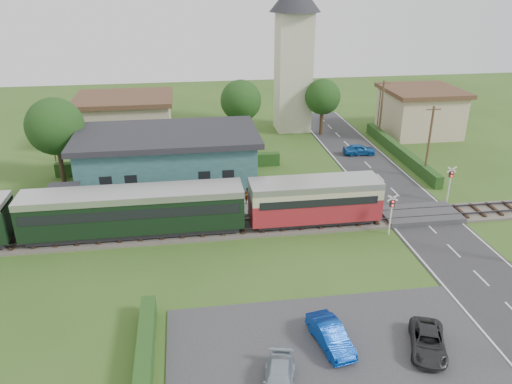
{
  "coord_description": "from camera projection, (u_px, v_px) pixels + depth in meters",
  "views": [
    {
      "loc": [
        -8.35,
        -31.8,
        18.08
      ],
      "look_at": [
        -3.09,
        4.0,
        2.18
      ],
      "focal_mm": 35.0,
      "sensor_mm": 36.0,
      "label": 1
    }
  ],
  "objects": [
    {
      "name": "ground",
      "position": [
        305.0,
        238.0,
        37.19
      ],
      "size": [
        120.0,
        120.0,
        0.0
      ],
      "primitive_type": "plane",
      "color": "#2D4C19"
    },
    {
      "name": "railway_track",
      "position": [
        299.0,
        224.0,
        38.96
      ],
      "size": [
        76.0,
        3.2,
        0.49
      ],
      "color": "#4C443D",
      "rests_on": "ground"
    },
    {
      "name": "road",
      "position": [
        431.0,
        228.0,
        38.51
      ],
      "size": [
        6.0,
        70.0,
        0.05
      ],
      "primitive_type": "cube",
      "color": "#28282B",
      "rests_on": "ground"
    },
    {
      "name": "car_park",
      "position": [
        330.0,
        349.0,
        26.11
      ],
      "size": [
        17.0,
        9.0,
        0.08
      ],
      "primitive_type": "cube",
      "color": "#333335",
      "rests_on": "ground"
    },
    {
      "name": "crossing_deck",
      "position": [
        420.0,
        214.0,
        40.24
      ],
      "size": [
        6.2,
        3.4,
        0.45
      ],
      "primitive_type": "cube",
      "color": "#333335",
      "rests_on": "ground"
    },
    {
      "name": "platform",
      "position": [
        170.0,
        213.0,
        40.48
      ],
      "size": [
        30.0,
        3.0,
        0.45
      ],
      "primitive_type": "cube",
      "color": "gray",
      "rests_on": "ground"
    },
    {
      "name": "equipment_hut",
      "position": [
        64.0,
        202.0,
        38.8
      ],
      "size": [
        2.3,
        2.3,
        2.55
      ],
      "color": "beige",
      "rests_on": "platform"
    },
    {
      "name": "station_building",
      "position": [
        169.0,
        160.0,
        44.73
      ],
      "size": [
        16.0,
        9.0,
        5.3
      ],
      "color": "#2A5453",
      "rests_on": "ground"
    },
    {
      "name": "train",
      "position": [
        89.0,
        213.0,
        36.05
      ],
      "size": [
        43.2,
        2.9,
        3.4
      ],
      "color": "#232328",
      "rests_on": "ground"
    },
    {
      "name": "church_tower",
      "position": [
        294.0,
        45.0,
        59.1
      ],
      "size": [
        6.0,
        6.0,
        17.6
      ],
      "color": "beige",
      "rests_on": "ground"
    },
    {
      "name": "house_west",
      "position": [
        126.0,
        120.0,
        56.71
      ],
      "size": [
        10.8,
        8.8,
        5.5
      ],
      "color": "tan",
      "rests_on": "ground"
    },
    {
      "name": "house_east",
      "position": [
        420.0,
        111.0,
        60.47
      ],
      "size": [
        8.8,
        8.8,
        5.5
      ],
      "color": "tan",
      "rests_on": "ground"
    },
    {
      "name": "hedge_carpark",
      "position": [
        145.0,
        359.0,
        24.61
      ],
      "size": [
        0.8,
        9.0,
        1.2
      ],
      "primitive_type": "cube",
      "color": "#193814",
      "rests_on": "ground"
    },
    {
      "name": "hedge_roadside",
      "position": [
        399.0,
        151.0,
        53.33
      ],
      "size": [
        0.8,
        18.0,
        1.2
      ],
      "primitive_type": "cube",
      "color": "#193814",
      "rests_on": "ground"
    },
    {
      "name": "hedge_station",
      "position": [
        171.0,
        164.0,
        49.64
      ],
      "size": [
        22.0,
        0.8,
        1.3
      ],
      "primitive_type": "cube",
      "color": "#193814",
      "rests_on": "ground"
    },
    {
      "name": "tree_a",
      "position": [
        55.0,
        127.0,
        45.04
      ],
      "size": [
        5.2,
        5.2,
        8.0
      ],
      "color": "#332316",
      "rests_on": "ground"
    },
    {
      "name": "tree_b",
      "position": [
        241.0,
        101.0,
        55.74
      ],
      "size": [
        4.6,
        4.6,
        7.34
      ],
      "color": "#332316",
      "rests_on": "ground"
    },
    {
      "name": "tree_c",
      "position": [
        323.0,
        97.0,
        59.03
      ],
      "size": [
        4.2,
        4.2,
        6.78
      ],
      "color": "#332316",
      "rests_on": "ground"
    },
    {
      "name": "utility_pole_c",
      "position": [
        429.0,
        142.0,
        46.68
      ],
      "size": [
        1.4,
        0.22,
        7.0
      ],
      "color": "#473321",
      "rests_on": "ground"
    },
    {
      "name": "utility_pole_d",
      "position": [
        381.0,
        110.0,
        57.55
      ],
      "size": [
        1.4,
        0.22,
        7.0
      ],
      "color": "#473321",
      "rests_on": "ground"
    },
    {
      "name": "crossing_signal_near",
      "position": [
        392.0,
        209.0,
        36.81
      ],
      "size": [
        0.84,
        0.28,
        3.28
      ],
      "color": "silver",
      "rests_on": "ground"
    },
    {
      "name": "crossing_signal_far",
      "position": [
        450.0,
        179.0,
        42.12
      ],
      "size": [
        0.84,
        0.28,
        3.28
      ],
      "color": "silver",
      "rests_on": "ground"
    },
    {
      "name": "streetlamp_west",
      "position": [
        51.0,
        133.0,
        51.15
      ],
      "size": [
        0.3,
        0.3,
        5.15
      ],
      "color": "#3F3F47",
      "rests_on": "ground"
    },
    {
      "name": "streetlamp_east",
      "position": [
        380.0,
        104.0,
        62.55
      ],
      "size": [
        0.3,
        0.3,
        5.15
      ],
      "color": "#3F3F47",
      "rests_on": "ground"
    },
    {
      "name": "car_on_road",
      "position": [
        359.0,
        149.0,
        53.83
      ],
      "size": [
        3.55,
        1.63,
        1.18
      ],
      "primitive_type": "imported",
      "rotation": [
        0.0,
        0.0,
        1.5
      ],
      "color": "#16529E",
      "rests_on": "road"
    },
    {
      "name": "car_park_blue",
      "position": [
        330.0,
        335.0,
        26.12
      ],
      "size": [
        1.93,
        3.88,
        1.22
      ],
      "primitive_type": "imported",
      "rotation": [
        0.0,
        0.0,
        0.18
      ],
      "color": "#043398",
      "rests_on": "car_park"
    },
    {
      "name": "car_park_silver",
      "position": [
        279.0,
        380.0,
        23.35
      ],
      "size": [
        2.27,
        3.79,
        1.03
      ],
      "primitive_type": "imported",
      "rotation": [
        0.0,
        0.0,
        -0.25
      ],
      "color": "#A0B0BF",
      "rests_on": "car_park"
    },
    {
      "name": "car_park_dark",
      "position": [
        428.0,
        342.0,
        25.79
      ],
      "size": [
        2.95,
        4.1,
        1.04
      ],
      "primitive_type": "imported",
      "rotation": [
        0.0,
        0.0,
        -0.37
      ],
      "color": "#272729",
      "rests_on": "car_park"
    },
    {
      "name": "pedestrian_near",
      "position": [
        247.0,
        196.0,
        41.29
      ],
      "size": [
        0.6,
        0.46,
        1.47
      ],
      "primitive_type": "imported",
      "rotation": [
        0.0,
        0.0,
        3.36
      ],
      "color": "gray",
      "rests_on": "platform"
    },
    {
      "name": "pedestrian_far",
      "position": [
        65.0,
        212.0,
        38.33
      ],
      "size": [
        0.83,
        0.94,
        1.62
      ],
      "primitive_type": "imported",
      "rotation": [
        0.0,
        0.0,
        1.25
      ],
      "color": "gray",
      "rests_on": "platform"
    }
  ]
}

